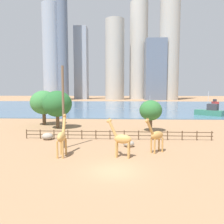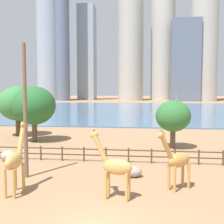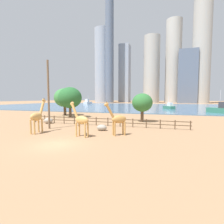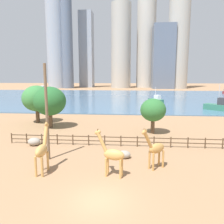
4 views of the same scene
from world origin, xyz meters
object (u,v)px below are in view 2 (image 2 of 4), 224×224
(tree_right_tall, at_px, (18,104))
(giraffe_tall, at_px, (115,166))
(giraffe_young, at_px, (15,160))
(boulder_by_pole, at_px, (9,156))
(giraffe_companion, at_px, (177,160))
(boulder_near_fence, at_px, (133,171))
(utility_pole, at_px, (25,111))
(boat_ferry, at_px, (30,102))
(boat_tug, at_px, (177,112))
(tree_left_large, at_px, (34,106))
(tree_center_broad, at_px, (173,116))

(tree_right_tall, bearing_deg, giraffe_tall, -53.11)
(giraffe_young, height_order, boulder_by_pole, giraffe_young)
(giraffe_companion, xyz_separation_m, boulder_by_pole, (-14.10, 5.66, -1.44))
(giraffe_tall, xyz_separation_m, tree_right_tall, (-15.63, 20.82, 2.53))
(giraffe_tall, bearing_deg, boulder_by_pole, -23.91)
(giraffe_companion, distance_m, boulder_near_fence, 4.05)
(boulder_by_pole, bearing_deg, giraffe_tall, -36.21)
(utility_pole, distance_m, boat_ferry, 98.64)
(boulder_near_fence, distance_m, tree_right_tall, 23.71)
(boulder_by_pole, height_order, boat_tug, boat_tug)
(giraffe_companion, xyz_separation_m, tree_left_large, (-15.46, 14.98, 2.52))
(tree_left_large, distance_m, boat_ferry, 84.23)
(utility_pole, height_order, tree_center_broad, utility_pole)
(boulder_by_pole, xyz_separation_m, tree_right_tall, (-5.31, 13.26, 3.97))
(utility_pole, distance_m, tree_center_broad, 16.30)
(utility_pole, height_order, tree_right_tall, utility_pole)
(giraffe_tall, height_order, boulder_by_pole, giraffe_tall)
(giraffe_tall, xyz_separation_m, giraffe_companion, (3.78, 1.90, -0.00))
(giraffe_companion, xyz_separation_m, tree_right_tall, (-19.40, 18.92, 2.53))
(tree_right_tall, bearing_deg, boat_tug, 52.33)
(tree_center_broad, xyz_separation_m, boat_ferry, (-49.66, 79.54, -2.10))
(boulder_by_pole, relative_size, tree_right_tall, 0.22)
(giraffe_tall, bearing_deg, tree_right_tall, -40.80)
(boulder_by_pole, relative_size, boat_ferry, 0.19)
(giraffe_young, bearing_deg, tree_left_large, 17.40)
(utility_pole, bearing_deg, tree_right_tall, 116.68)
(boulder_by_pole, bearing_deg, boat_ferry, 111.75)
(boulder_by_pole, bearing_deg, tree_left_large, 98.33)
(utility_pole, height_order, boulder_near_fence, utility_pole)
(giraffe_companion, distance_m, tree_right_tall, 27.22)
(utility_pole, xyz_separation_m, boulder_by_pole, (-3.50, 4.27, -4.35))
(boulder_by_pole, bearing_deg, utility_pole, -50.64)
(giraffe_companion, relative_size, boulder_near_fence, 2.96)
(tree_center_broad, bearing_deg, boat_tug, 82.93)
(giraffe_tall, bearing_deg, tree_left_large, -43.00)
(boat_tug, bearing_deg, boat_ferry, 20.47)
(utility_pole, xyz_separation_m, tree_left_large, (-4.86, 13.59, -0.39))
(tree_left_large, distance_m, tree_right_tall, 5.57)
(tree_right_tall, relative_size, boat_ferry, 0.84)
(giraffe_tall, height_order, tree_right_tall, tree_right_tall)
(boulder_by_pole, height_order, tree_left_large, tree_left_large)
(tree_right_tall, bearing_deg, utility_pole, -63.32)
(giraffe_tall, xyz_separation_m, utility_pole, (-6.82, 3.29, 2.91))
(utility_pole, xyz_separation_m, tree_right_tall, (-8.81, 17.53, -0.38))
(boulder_by_pole, distance_m, boat_ferry, 93.31)
(tree_center_broad, height_order, boat_ferry, boat_ferry)
(boat_tug, bearing_deg, giraffe_tall, 137.14)
(utility_pole, xyz_separation_m, tree_center_broad, (11.59, 11.39, -1.32))
(giraffe_young, relative_size, tree_left_large, 0.65)
(giraffe_companion, xyz_separation_m, boat_tug, (5.80, 51.56, -0.88))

